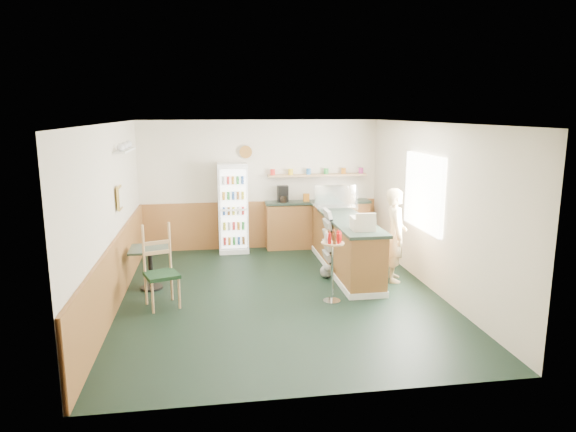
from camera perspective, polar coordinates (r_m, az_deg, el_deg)
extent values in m
plane|color=black|center=(8.27, -0.92, -8.75)|extent=(6.00, 6.00, 0.00)
cube|color=beige|center=(10.86, -3.10, 3.48)|extent=(5.00, 0.02, 2.70)
cube|color=beige|center=(7.98, -19.12, -0.08)|extent=(0.02, 6.00, 2.70)
cube|color=beige|center=(8.61, 15.85, 0.93)|extent=(0.02, 6.00, 2.70)
cube|color=white|center=(7.76, -0.99, 10.36)|extent=(5.00, 6.00, 0.02)
cube|color=#935A2F|center=(10.97, -3.03, -0.95)|extent=(4.98, 0.05, 1.00)
cube|color=#935A2F|center=(8.17, -18.45, -5.92)|extent=(0.05, 5.98, 1.00)
cube|color=white|center=(8.82, 14.82, 2.56)|extent=(0.06, 1.45, 1.25)
cube|color=gold|center=(8.42, -18.22, 1.94)|extent=(0.03, 0.32, 0.38)
cube|color=white|center=(8.82, -17.66, 6.98)|extent=(0.18, 1.20, 0.03)
cylinder|color=#966125|center=(10.69, -4.71, 7.10)|extent=(0.26, 0.04, 0.26)
cube|color=#935A2F|center=(9.40, 6.37, -3.30)|extent=(0.60, 2.95, 0.95)
cube|color=white|center=(9.51, 6.31, -5.77)|extent=(0.64, 2.97, 0.10)
cube|color=#27362B|center=(9.28, 6.44, -0.25)|extent=(0.68, 3.01, 0.05)
cube|color=#935A2F|center=(10.99, 3.30, -1.06)|extent=(2.20, 0.38, 0.95)
cube|color=#27362B|center=(10.89, 3.33, 1.56)|extent=(2.24, 0.42, 0.05)
cube|color=tan|center=(10.89, 3.28, 4.56)|extent=(2.10, 0.22, 0.04)
cube|color=black|center=(10.73, -0.58, 2.48)|extent=(0.22, 0.18, 0.34)
cylinder|color=#B2664C|center=(10.72, -1.71, 4.90)|extent=(0.10, 0.10, 0.12)
cylinder|color=#B2664C|center=(10.77, 0.30, 4.93)|extent=(0.10, 0.10, 0.12)
cylinder|color=#B2664C|center=(10.84, 2.29, 4.97)|extent=(0.10, 0.10, 0.12)
cylinder|color=#B2664C|center=(10.92, 4.26, 4.99)|extent=(0.10, 0.10, 0.12)
cylinder|color=#B2664C|center=(11.01, 6.20, 5.01)|extent=(0.10, 0.10, 0.12)
cylinder|color=#B2664C|center=(11.11, 8.10, 5.02)|extent=(0.10, 0.10, 0.12)
cube|color=white|center=(10.66, -6.15, 0.93)|extent=(0.61, 0.43, 1.84)
cube|color=white|center=(10.43, -6.09, 0.75)|extent=(0.51, 0.02, 1.62)
cube|color=silver|center=(10.36, -6.07, 0.68)|extent=(0.55, 0.02, 1.68)
cube|color=silver|center=(10.02, 5.27, 0.96)|extent=(0.80, 0.42, 0.05)
cube|color=silver|center=(9.98, 5.30, 2.24)|extent=(0.78, 0.40, 0.40)
cube|color=beige|center=(8.29, 8.28, -0.81)|extent=(0.38, 0.39, 0.20)
imported|color=tan|center=(8.93, 11.83, -2.08)|extent=(0.50, 0.61, 1.61)
cylinder|color=silver|center=(8.03, 4.88, -9.37)|extent=(0.27, 0.27, 0.02)
cylinder|color=silver|center=(7.88, 4.93, -6.25)|extent=(0.04, 0.04, 0.92)
cylinder|color=tan|center=(7.75, 4.99, -3.03)|extent=(0.35, 0.35, 0.02)
cylinder|color=red|center=(7.74, 5.80, -2.38)|extent=(0.05, 0.05, 0.16)
cylinder|color=red|center=(7.80, 5.57, -2.26)|extent=(0.05, 0.05, 0.16)
cylinder|color=red|center=(7.83, 5.09, -2.19)|extent=(0.05, 0.05, 0.16)
cylinder|color=red|center=(7.81, 4.57, -2.21)|extent=(0.05, 0.05, 0.16)
cylinder|color=red|center=(7.76, 4.24, -2.31)|extent=(0.05, 0.05, 0.16)
cylinder|color=red|center=(7.69, 4.27, -2.44)|extent=(0.05, 0.05, 0.16)
cylinder|color=red|center=(7.63, 4.65, -2.55)|extent=(0.05, 0.05, 0.16)
cylinder|color=red|center=(7.63, 5.19, -2.57)|extent=(0.05, 0.05, 0.16)
cylinder|color=red|center=(7.67, 5.65, -2.50)|extent=(0.05, 0.05, 0.16)
cube|color=black|center=(9.29, 4.46, -4.88)|extent=(0.05, 0.47, 0.03)
cube|color=beige|center=(9.26, 4.34, -4.47)|extent=(0.09, 0.43, 0.16)
cube|color=black|center=(9.23, 4.48, -3.72)|extent=(0.05, 0.47, 0.03)
cube|color=beige|center=(9.21, 4.36, -3.31)|extent=(0.09, 0.43, 0.16)
cube|color=black|center=(9.18, 4.49, -2.56)|extent=(0.05, 0.47, 0.03)
cube|color=beige|center=(9.16, 4.38, -2.14)|extent=(0.09, 0.43, 0.16)
cube|color=black|center=(9.14, 4.51, -1.38)|extent=(0.05, 0.47, 0.03)
cube|color=beige|center=(9.12, 4.40, -0.95)|extent=(0.09, 0.43, 0.16)
cube|color=black|center=(9.10, 4.53, -0.19)|extent=(0.05, 0.47, 0.03)
cube|color=beige|center=(9.08, 4.42, 0.24)|extent=(0.09, 0.43, 0.16)
cylinder|color=black|center=(8.84, -14.89, -7.69)|extent=(0.36, 0.36, 0.04)
cylinder|color=black|center=(8.74, -15.00, -5.67)|extent=(0.07, 0.07, 0.63)
cube|color=#27362B|center=(8.65, -15.12, -3.55)|extent=(0.65, 0.65, 0.04)
cube|color=black|center=(7.87, -13.86, -6.39)|extent=(0.59, 0.59, 0.05)
cylinder|color=tan|center=(7.79, -15.35, -8.61)|extent=(0.04, 0.04, 0.48)
cylinder|color=tan|center=(7.75, -12.43, -8.57)|extent=(0.04, 0.04, 0.48)
cylinder|color=tan|center=(8.16, -15.04, -7.67)|extent=(0.04, 0.04, 0.48)
cylinder|color=tan|center=(8.12, -12.26, -7.62)|extent=(0.04, 0.04, 0.48)
cube|color=tan|center=(7.97, -13.86, -3.39)|extent=(0.40, 0.18, 0.74)
sphere|color=gray|center=(9.09, 4.26, -6.16)|extent=(0.22, 0.22, 0.22)
sphere|color=gray|center=(8.96, 4.43, -5.82)|extent=(0.13, 0.13, 0.13)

